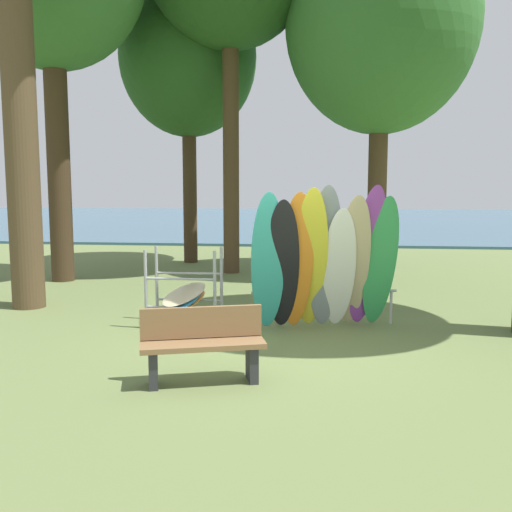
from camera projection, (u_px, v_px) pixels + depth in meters
name	position (u px, v px, depth m)	size (l,w,h in m)	color
ground_plane	(272.00, 341.00, 8.25)	(80.00, 80.00, 0.00)	olive
lake_water	(311.00, 219.00, 38.91)	(80.00, 36.00, 0.10)	#38607A
tree_mid_behind	(188.00, 58.00, 16.24)	(3.92, 3.92, 8.18)	#42301E
tree_far_right_back	(381.00, 23.00, 14.00)	(4.76, 4.76, 9.01)	#4C3823
leaning_board_pile	(325.00, 262.00, 8.77)	(2.38, 1.25, 2.27)	#38B2AD
board_storage_rack	(184.00, 296.00, 9.16)	(1.15, 2.13, 1.25)	#9EA0A5
park_bench	(203.00, 343.00, 6.46)	(1.46, 0.80, 0.85)	#2D2D33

